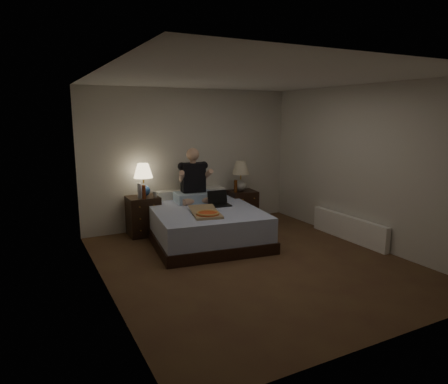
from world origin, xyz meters
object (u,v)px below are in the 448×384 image
bed (203,223)px  nightstand_right (242,207)px  water_bottle (140,191)px  person (194,175)px  beer_bottle_left (144,192)px  nightstand_left (143,216)px  laptop (220,199)px  lamp_left (143,180)px  beer_bottle_right (236,186)px  lamp_right (241,176)px  soda_can (155,194)px  radiator (348,228)px  pizza_box (208,214)px

bed → nightstand_right: (1.05, 0.51, 0.04)m
water_bottle → person: person is taller
beer_bottle_left → nightstand_left: bearing=81.8°
nightstand_right → person: 1.23m
water_bottle → laptop: size_ratio=0.74×
nightstand_left → lamp_left: 0.62m
water_bottle → beer_bottle_right: bearing=-4.8°
lamp_right → nightstand_right: bearing=-7.8°
lamp_left → soda_can: (0.14, -0.16, -0.23)m
water_bottle → laptop: water_bottle is taller
lamp_left → beer_bottle_left: bearing=-105.9°
soda_can → radiator: 3.27m
nightstand_right → nightstand_left: bearing=-179.5°
lamp_right → soda_can: (-1.64, 0.04, -0.20)m
water_bottle → laptop: (1.17, -0.66, -0.13)m
beer_bottle_left → radiator: 3.43m
beer_bottle_right → radiator: 2.10m
lamp_right → beer_bottle_left: lamp_right is taller
nightstand_left → person: size_ratio=0.72×
water_bottle → radiator: size_ratio=0.16×
laptop → beer_bottle_left: bearing=157.6°
bed → pizza_box: 0.72m
lamp_left → water_bottle: (-0.11, -0.12, -0.16)m
nightstand_left → lamp_left: bearing=40.8°
nightstand_right → pizza_box: bearing=-131.9°
bed → soda_can: bearing=145.9°
bed → soda_can: 0.95m
nightstand_right → soda_can: bearing=-175.7°
bed → person: person is taller
bed → person: size_ratio=2.35×
water_bottle → beer_bottle_right: size_ratio=1.09×
beer_bottle_left → water_bottle: bearing=113.6°
beer_bottle_right → person: (-0.83, -0.01, 0.26)m
person → pizza_box: person is taller
laptop → pizza_box: (-0.48, -0.55, -0.08)m
nightstand_right → water_bottle: 1.99m
beer_bottle_right → nightstand_left: bearing=172.1°
nightstand_right → pizza_box: nightstand_right is taller
beer_bottle_right → nightstand_right: bearing=19.6°
person → radiator: size_ratio=0.58×
beer_bottle_left → pizza_box: (0.64, -1.11, -0.20)m
nightstand_right → soda_can: size_ratio=6.36×
lamp_right → lamp_left: bearing=173.8°
lamp_right → person: bearing=-175.4°
nightstand_left → laptop: (1.09, -0.75, 0.33)m
beer_bottle_right → pizza_box: beer_bottle_right is taller
bed → water_bottle: bearing=153.1°
water_bottle → radiator: bearing=-30.2°
pizza_box → soda_can: bearing=123.2°
lamp_left → water_bottle: lamp_left is taller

